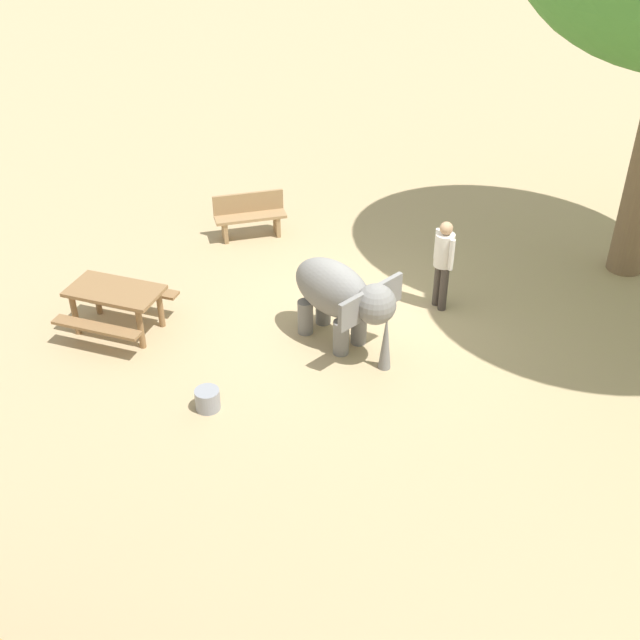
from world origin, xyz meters
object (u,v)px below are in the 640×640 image
person_handler (443,259)px  picnic_table_near (116,299)px  feed_bucket (208,399)px  elephant (342,296)px  wooden_bench (250,214)px

person_handler → picnic_table_near: person_handler is taller
picnic_table_near → feed_bucket: size_ratio=4.61×
elephant → picnic_table_near: elephant is taller
picnic_table_near → feed_bucket: (-2.38, 1.08, -0.43)m
person_handler → feed_bucket: person_handler is taller
elephant → picnic_table_near: bearing=-140.2°
wooden_bench → feed_bucket: (-2.10, 4.91, -0.31)m
elephant → person_handler: (-1.09, -1.70, 0.06)m
person_handler → wooden_bench: size_ratio=1.22×
elephant → wooden_bench: elephant is taller
person_handler → feed_bucket: bearing=10.2°
feed_bucket → elephant: bearing=-114.5°
person_handler → wooden_bench: bearing=-63.6°
person_handler → elephant: bearing=5.6°
feed_bucket → wooden_bench: bearing=-66.9°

